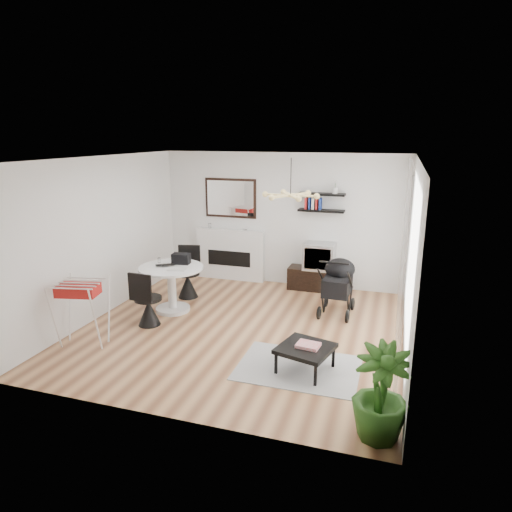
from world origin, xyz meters
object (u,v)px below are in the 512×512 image
(crt_tv, at_px, (320,256))
(potted_plant, at_px, (381,393))
(dining_table, at_px, (172,282))
(fireplace, at_px, (230,248))
(coffee_table, at_px, (305,349))
(tv_console, at_px, (318,279))
(stroller, at_px, (338,288))
(drying_rack, at_px, (82,312))

(crt_tv, xyz_separation_m, potted_plant, (1.40, -4.42, -0.20))
(crt_tv, xyz_separation_m, dining_table, (-2.27, -1.90, -0.17))
(fireplace, bearing_deg, dining_table, -99.00)
(coffee_table, bearing_deg, tv_console, 97.26)
(crt_tv, height_order, dining_table, crt_tv)
(stroller, bearing_deg, tv_console, 118.01)
(drying_rack, bearing_deg, dining_table, 56.70)
(crt_tv, height_order, drying_rack, drying_rack)
(dining_table, height_order, drying_rack, drying_rack)
(crt_tv, bearing_deg, potted_plant, -72.39)
(drying_rack, relative_size, coffee_table, 1.23)
(tv_console, height_order, dining_table, dining_table)
(drying_rack, relative_size, stroller, 0.92)
(tv_console, relative_size, stroller, 1.11)
(stroller, bearing_deg, crt_tv, 117.40)
(stroller, distance_m, coffee_table, 2.19)
(tv_console, bearing_deg, dining_table, -139.79)
(potted_plant, bearing_deg, stroller, 104.91)
(dining_table, bearing_deg, drying_rack, -110.78)
(crt_tv, relative_size, stroller, 0.56)
(crt_tv, distance_m, potted_plant, 4.64)
(tv_console, height_order, crt_tv, crt_tv)
(tv_console, relative_size, dining_table, 1.06)
(crt_tv, height_order, stroller, stroller)
(stroller, relative_size, coffee_table, 1.33)
(fireplace, bearing_deg, potted_plant, -53.70)
(dining_table, bearing_deg, stroller, 15.89)
(crt_tv, relative_size, drying_rack, 0.61)
(tv_console, relative_size, crt_tv, 1.98)
(tv_console, height_order, stroller, stroller)
(crt_tv, xyz_separation_m, drying_rack, (-2.89, -3.52, -0.19))
(crt_tv, bearing_deg, drying_rack, -129.35)
(stroller, xyz_separation_m, coffee_table, (-0.12, -2.18, -0.15))
(dining_table, distance_m, coffee_table, 3.02)
(fireplace, xyz_separation_m, crt_tv, (1.95, -0.14, 0.02))
(fireplace, relative_size, dining_table, 1.93)
(drying_rack, height_order, potted_plant, potted_plant)
(dining_table, xyz_separation_m, potted_plant, (3.67, -2.51, -0.03))
(fireplace, relative_size, tv_console, 1.82)
(drying_rack, height_order, stroller, stroller)
(crt_tv, xyz_separation_m, stroller, (0.52, -1.11, -0.25))
(fireplace, relative_size, potted_plant, 2.11)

